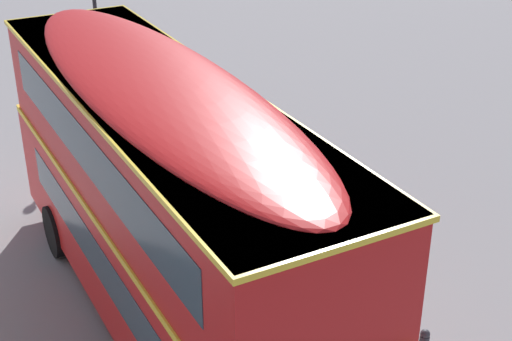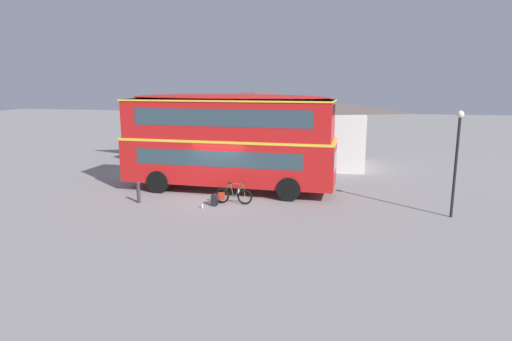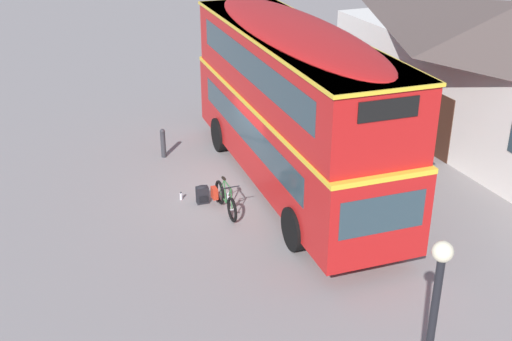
{
  "view_description": "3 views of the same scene",
  "coord_description": "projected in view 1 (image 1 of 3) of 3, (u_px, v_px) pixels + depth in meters",
  "views": [
    {
      "loc": [
        -10.11,
        5.44,
        8.66
      ],
      "look_at": [
        1.01,
        -1.08,
        2.12
      ],
      "focal_mm": 52.67,
      "sensor_mm": 36.0,
      "label": 1
    },
    {
      "loc": [
        5.68,
        -19.11,
        5.3
      ],
      "look_at": [
        1.87,
        -0.48,
        1.44
      ],
      "focal_mm": 30.39,
      "sensor_mm": 36.0,
      "label": 2
    },
    {
      "loc": [
        15.62,
        -5.84,
        8.49
      ],
      "look_at": [
        1.29,
        -0.29,
        1.27
      ],
      "focal_mm": 45.37,
      "sensor_mm": 36.0,
      "label": 3
    }
  ],
  "objects": [
    {
      "name": "touring_bicycle",
      "position": [
        258.0,
        250.0,
        15.13
      ],
      "size": [
        1.74,
        0.46,
        0.98
      ],
      "color": "black",
      "rests_on": "ground"
    },
    {
      "name": "backpack_on_ground",
      "position": [
        293.0,
        265.0,
        14.85
      ],
      "size": [
        0.29,
        0.35,
        0.53
      ],
      "color": "black",
      "rests_on": "ground"
    },
    {
      "name": "ground_plane",
      "position": [
        234.0,
        304.0,
        14.15
      ],
      "size": [
        120.0,
        120.0,
        0.0
      ],
      "primitive_type": "plane",
      "color": "gray"
    },
    {
      "name": "water_bottle_clear_plastic",
      "position": [
        326.0,
        274.0,
        14.85
      ],
      "size": [
        0.07,
        0.07,
        0.23
      ],
      "color": "silver",
      "rests_on": "ground"
    },
    {
      "name": "street_lamp",
      "position": [
        97.0,
        28.0,
        21.18
      ],
      "size": [
        0.28,
        0.28,
        4.26
      ],
      "color": "black",
      "rests_on": "ground"
    },
    {
      "name": "double_decker_bus",
      "position": [
        164.0,
        195.0,
        12.49
      ],
      "size": [
        10.53,
        2.91,
        4.79
      ],
      "color": "black",
      "rests_on": "ground"
    }
  ]
}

